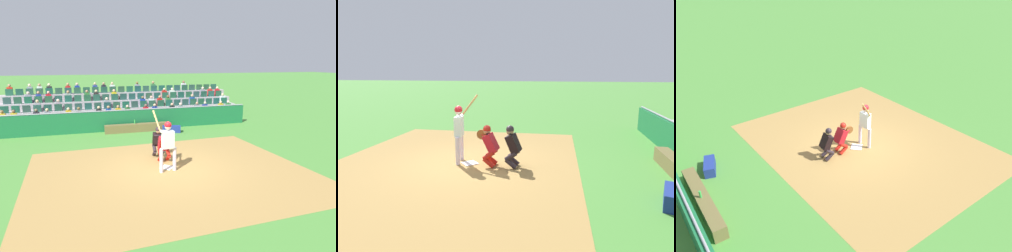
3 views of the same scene
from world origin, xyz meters
The scene contains 11 objects.
ground_plane centered at (0.00, 0.00, 0.00)m, with size 160.00×160.00×0.00m, color #488535.
infield_dirt_patch centered at (0.00, 0.50, 0.00)m, with size 9.63×7.68×0.01m, color #A17C42.
home_plate_marker centered at (0.00, 0.00, 0.02)m, with size 0.44×0.44×0.02m, color white.
batter_at_plate centered at (0.08, 0.34, 1.12)m, with size 0.76×0.66×2.14m.
catcher_crouching centered at (-0.08, -0.66, 0.71)m, with size 0.47×0.71×1.28m.
home_plate_umpire centered at (-0.04, -1.36, 0.70)m, with size 0.49×0.49×1.29m.
dugout_wall centered at (0.00, -6.51, 0.56)m, with size 13.91×0.24×1.18m.
dugout_bench centered at (-0.04, -5.96, 0.22)m, with size 3.45×0.40×0.44m, color brown.
water_bottle_on_bench centered at (0.04, -6.00, 0.56)m, with size 0.07×0.07×0.23m, color green.
equipment_duffel_bag centered at (-1.85, -5.23, 0.18)m, with size 0.99×0.36×0.37m, color navy.
bleacher_stand centered at (0.01, -10.25, 0.67)m, with size 15.66×3.60×2.40m.
Camera 1 is at (2.98, 9.81, 3.82)m, focal length 31.63 mm.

